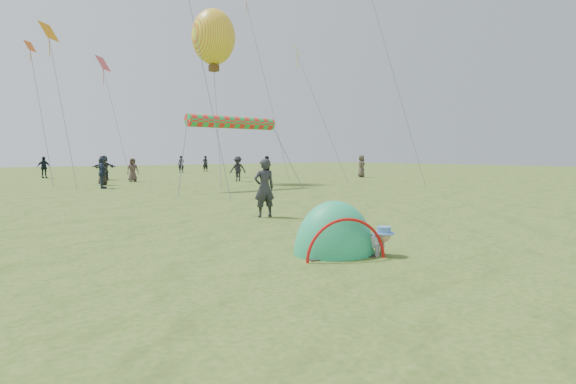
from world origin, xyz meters
TOP-DOWN VIEW (x-y plane):
  - ground at (0.00, 0.00)m, footprint 140.00×140.00m
  - crawling_toddler at (-0.92, 0.43)m, footprint 0.72×0.85m
  - popup_tent at (-1.41, 0.95)m, footprint 1.90×1.76m
  - standing_adult at (0.45, 5.74)m, footprint 0.71×0.56m
  - crowd_person_3 at (9.42, 21.16)m, footprint 1.23×1.24m
  - crowd_person_4 at (20.27, 19.63)m, footprint 0.95×1.05m
  - crowd_person_6 at (15.86, 37.57)m, footprint 0.65×0.45m
  - crowd_person_7 at (15.60, 26.16)m, footprint 0.86×0.99m
  - crowd_person_8 at (-0.10, 34.07)m, footprint 1.04×0.56m
  - crowd_person_9 at (12.39, 25.81)m, footprint 0.67×1.08m
  - crowd_person_10 at (3.64, 25.25)m, footprint 0.81×0.54m
  - crowd_person_11 at (2.96, 29.12)m, footprint 1.70×1.23m
  - crowd_person_12 at (12.71, 36.77)m, footprint 0.73×0.75m
  - crowd_person_13 at (2.40, 27.85)m, footprint 0.90×0.73m
  - crowd_person_14 at (0.15, 20.22)m, footprint 0.74×1.09m
  - crowd_person_16 at (1.00, 22.98)m, footprint 0.77×0.94m
  - balloon_kite at (7.28, 20.51)m, footprint 2.74×2.74m
  - rainbow_tube_kite at (5.38, 15.36)m, footprint 5.15×0.64m
  - diamond_kite_2 at (13.19, 19.34)m, footprint 1.04×1.04m
  - diamond_kite_5 at (3.12, 29.14)m, footprint 1.28×1.28m
  - diamond_kite_6 at (-1.66, 28.16)m, footprint 0.81×0.81m
  - diamond_kite_8 at (-1.17, 25.09)m, footprint 1.25×1.25m

SIDE VIEW (x-z plane):
  - ground at x=0.00m, z-range 0.00..0.00m
  - popup_tent at x=-1.41m, z-range -0.99..0.99m
  - crawling_toddler at x=-0.92m, z-range 0.00..0.55m
  - crowd_person_9 at x=12.39m, z-range 0.00..1.60m
  - crowd_person_10 at x=3.64m, z-range 0.00..1.60m
  - crowd_person_16 at x=1.00m, z-range 0.00..1.64m
  - crowd_person_8 at x=-0.10m, z-range 0.00..1.69m
  - crowd_person_6 at x=15.86m, z-range 0.00..1.71m
  - crowd_person_7 at x=15.60m, z-range 0.00..1.71m
  - crowd_person_14 at x=0.15m, z-range 0.00..1.71m
  - crowd_person_3 at x=9.42m, z-range 0.00..1.72m
  - standing_adult at x=0.45m, z-range 0.00..1.73m
  - crowd_person_12 at x=12.71m, z-range 0.00..1.73m
  - crowd_person_13 at x=2.40m, z-range 0.00..1.73m
  - crowd_person_11 at x=2.96m, z-range 0.00..1.77m
  - crowd_person_4 at x=20.27m, z-range 0.00..1.80m
  - rainbow_tube_kite at x=5.38m, z-range 3.20..3.84m
  - diamond_kite_5 at x=3.12m, z-range 7.87..8.92m
  - diamond_kite_6 at x=-1.66m, z-range 8.40..9.06m
  - balloon_kite at x=7.28m, z-range 7.10..10.93m
  - diamond_kite_2 at x=13.19m, z-range 8.64..9.49m
  - diamond_kite_8 at x=-1.17m, z-range 8.58..9.60m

